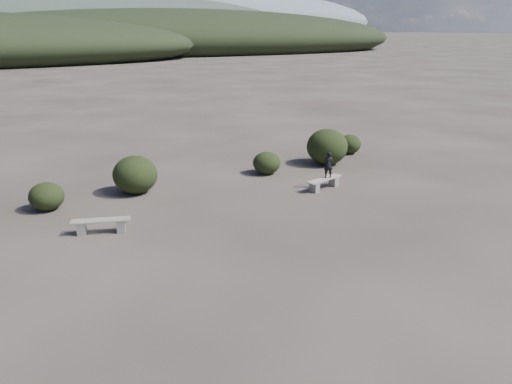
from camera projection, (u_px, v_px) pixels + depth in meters
ground at (338, 273)px, 12.03m from camera, size 1200.00×1200.00×0.00m
bench_left at (101, 225)px, 14.31m from camera, size 1.68×0.83×0.41m
bench_right at (324, 182)px, 18.26m from camera, size 1.66×0.75×0.41m
seated_person at (328, 165)px, 18.18m from camera, size 0.40×0.32×0.96m
shrub_a at (47, 196)px, 16.11m from camera, size 1.11×1.11×0.91m
shrub_b at (135, 175)px, 17.71m from camera, size 1.58×1.58×1.35m
shrub_c at (267, 163)px, 20.13m from camera, size 1.13×1.13×0.90m
shrub_d at (327, 147)px, 21.47m from camera, size 1.76×1.76×1.54m
shrub_e at (349, 144)px, 23.42m from camera, size 1.08×1.08×0.90m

